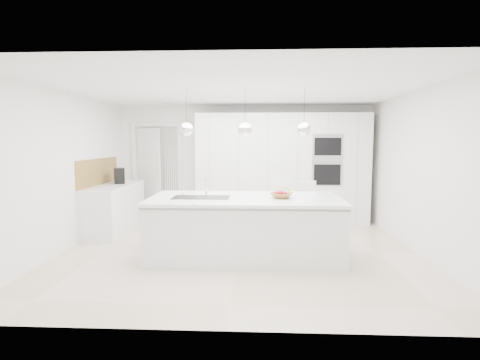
{
  "coord_description": "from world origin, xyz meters",
  "views": [
    {
      "loc": [
        0.28,
        -5.75,
        1.74
      ],
      "look_at": [
        0.0,
        0.3,
        1.1
      ],
      "focal_mm": 28.0,
      "sensor_mm": 36.0,
      "label": 1
    }
  ],
  "objects_px": {
    "fruit_bowl": "(282,195)",
    "bar_stool_right": "(307,211)",
    "bar_stool_left": "(281,210)",
    "island_base": "(245,229)",
    "espresso_machine": "(119,176)"
  },
  "relations": [
    {
      "from": "fruit_bowl",
      "to": "bar_stool_right",
      "type": "distance_m",
      "value": 1.22
    },
    {
      "from": "bar_stool_left",
      "to": "island_base",
      "type": "bearing_deg",
      "value": -120.13
    },
    {
      "from": "espresso_machine",
      "to": "bar_stool_right",
      "type": "height_order",
      "value": "espresso_machine"
    },
    {
      "from": "bar_stool_left",
      "to": "bar_stool_right",
      "type": "distance_m",
      "value": 0.46
    },
    {
      "from": "fruit_bowl",
      "to": "bar_stool_left",
      "type": "height_order",
      "value": "bar_stool_left"
    },
    {
      "from": "island_base",
      "to": "espresso_machine",
      "type": "bearing_deg",
      "value": 145.4
    },
    {
      "from": "bar_stool_left",
      "to": "espresso_machine",
      "type": "bearing_deg",
      "value": 168.16
    },
    {
      "from": "island_base",
      "to": "fruit_bowl",
      "type": "distance_m",
      "value": 0.74
    },
    {
      "from": "bar_stool_right",
      "to": "bar_stool_left",
      "type": "bearing_deg",
      "value": -167.8
    },
    {
      "from": "fruit_bowl",
      "to": "bar_stool_right",
      "type": "bearing_deg",
      "value": 63.24
    },
    {
      "from": "island_base",
      "to": "bar_stool_left",
      "type": "distance_m",
      "value": 1.1
    },
    {
      "from": "fruit_bowl",
      "to": "espresso_machine",
      "type": "distance_m",
      "value": 3.54
    },
    {
      "from": "espresso_machine",
      "to": "fruit_bowl",
      "type": "bearing_deg",
      "value": -54.68
    },
    {
      "from": "bar_stool_left",
      "to": "bar_stool_right",
      "type": "height_order",
      "value": "bar_stool_left"
    },
    {
      "from": "fruit_bowl",
      "to": "bar_stool_left",
      "type": "xyz_separation_m",
      "value": [
        0.06,
        0.93,
        -0.39
      ]
    }
  ]
}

